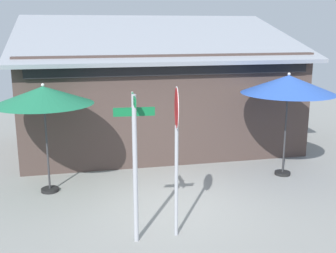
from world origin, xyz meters
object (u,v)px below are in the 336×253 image
object	(u,v)px
street_sign_post	(135,155)
stop_sign	(177,133)
patio_umbrella_forest_green_left	(43,96)
patio_umbrella_royal_blue_center	(288,85)

from	to	relation	value
street_sign_post	stop_sign	bearing A→B (deg)	3.67
patio_umbrella_forest_green_left	patio_umbrella_royal_blue_center	xyz separation A→B (m)	(6.35, -0.14, 0.10)
stop_sign	patio_umbrella_royal_blue_center	xyz separation A→B (m)	(3.76, 2.78, 0.44)
street_sign_post	patio_umbrella_forest_green_left	distance (m)	3.53
street_sign_post	stop_sign	distance (m)	0.89
street_sign_post	patio_umbrella_forest_green_left	bearing A→B (deg)	120.90
patio_umbrella_royal_blue_center	street_sign_post	bearing A→B (deg)	-148.19
street_sign_post	patio_umbrella_royal_blue_center	size ratio (longest dim) A/B	1.00
stop_sign	patio_umbrella_forest_green_left	size ratio (longest dim) A/B	1.09
street_sign_post	patio_umbrella_royal_blue_center	world-z (taller)	street_sign_post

